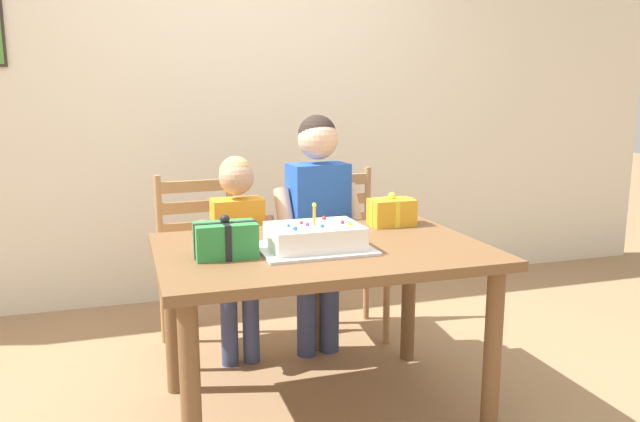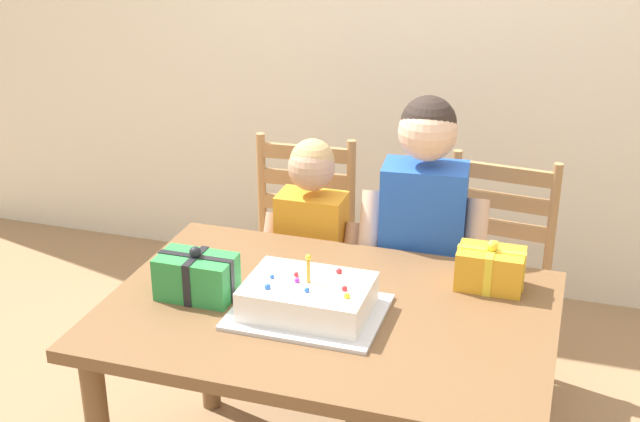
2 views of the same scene
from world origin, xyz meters
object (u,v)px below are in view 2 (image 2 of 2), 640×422
dining_table (328,337)px  birthday_cake (308,299)px  gift_box_beside_cake (490,268)px  chair_right (489,281)px  chair_left (297,254)px  child_younger (312,247)px  child_older (423,232)px  gift_box_red_large (197,276)px

dining_table → birthday_cake: size_ratio=3.02×
gift_box_beside_cake → chair_right: chair_right is taller
chair_right → gift_box_beside_cake: bearing=-85.0°
birthday_cake → chair_left: (-0.34, 0.88, -0.31)m
chair_left → birthday_cake: bearing=-68.8°
dining_table → gift_box_beside_cake: gift_box_beside_cake is taller
birthday_cake → chair_right: same height
dining_table → gift_box_beside_cake: 0.55m
chair_left → child_younger: 0.34m
chair_left → child_older: bearing=-24.7°
chair_right → child_younger: 0.70m
birthday_cake → child_older: size_ratio=0.36×
child_younger → dining_table: bearing=-67.4°
birthday_cake → gift_box_beside_cake: size_ratio=2.10×
birthday_cake → chair_right: 1.03m
birthday_cake → child_older: child_older is taller
gift_box_red_large → dining_table: bearing=7.0°
dining_table → gift_box_red_large: 0.44m
child_younger → chair_left: bearing=120.0°
chair_left → chair_right: (0.78, -0.00, 0.00)m
gift_box_beside_cake → chair_left: size_ratio=0.23×
chair_right → child_older: child_older is taller
gift_box_red_large → child_younger: size_ratio=0.23×
chair_left → child_younger: (0.15, -0.26, 0.17)m
dining_table → gift_box_red_large: size_ratio=5.58×
child_older → child_younger: 0.43m
gift_box_beside_cake → chair_left: chair_left is taller
gift_box_beside_cake → child_younger: child_younger is taller
birthday_cake → gift_box_beside_cake: bearing=34.5°
gift_box_beside_cake → birthday_cake: bearing=-145.5°
gift_box_beside_cake → chair_right: bearing=95.0°
gift_box_beside_cake → child_older: bearing=132.4°
chair_left → child_older: 0.68m
birthday_cake → chair_right: (0.43, 0.88, -0.31)m
chair_right → child_older: 0.44m
dining_table → chair_right: 0.93m
chair_left → child_older: child_older is taller
dining_table → chair_left: chair_left is taller
child_older → dining_table: bearing=-106.3°
dining_table → gift_box_red_large: gift_box_red_large is taller
gift_box_beside_cake → chair_left: (-0.83, 0.55, -0.32)m
child_younger → gift_box_red_large: bearing=-104.3°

